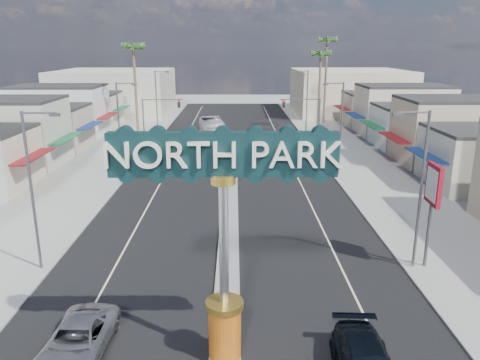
{
  "coord_description": "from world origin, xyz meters",
  "views": [
    {
      "loc": [
        0.43,
        -14.27,
        12.21
      ],
      "look_at": [
        0.73,
        12.98,
        4.41
      ],
      "focal_mm": 35.0,
      "sensor_mm": 36.0,
      "label": 1
    }
  ],
  "objects_px": {
    "city_bus": "(213,134)",
    "palm_right_mid": "(321,58)",
    "traffic_signal_left": "(158,113)",
    "streetlight_r_mid": "(340,124)",
    "gateway_sign": "(224,222)",
    "traffic_signal_right": "(305,112)",
    "car_parked_right": "(291,162)",
    "streetlight_l_near": "(34,184)",
    "streetlight_l_far": "(157,99)",
    "palm_left_far": "(133,52)",
    "bank_pylon_sign": "(433,190)",
    "streetlight_r_near": "(419,183)",
    "streetlight_r_far": "(306,99)",
    "suv_left": "(77,340)",
    "streetlight_l_mid": "(121,124)",
    "palm_right_far": "(327,45)",
    "car_parked_left": "(143,163)"
  },
  "relations": [
    {
      "from": "city_bus",
      "to": "streetlight_r_near",
      "type": "bearing_deg",
      "value": -76.75
    },
    {
      "from": "streetlight_l_far",
      "to": "car_parked_right",
      "type": "bearing_deg",
      "value": -50.55
    },
    {
      "from": "traffic_signal_left",
      "to": "streetlight_r_far",
      "type": "distance_m",
      "value": 21.2
    },
    {
      "from": "streetlight_r_near",
      "to": "streetlight_r_mid",
      "type": "height_order",
      "value": "same"
    },
    {
      "from": "streetlight_r_near",
      "to": "gateway_sign",
      "type": "bearing_deg",
      "value": -142.45
    },
    {
      "from": "palm_left_far",
      "to": "gateway_sign",
      "type": "bearing_deg",
      "value": -74.85
    },
    {
      "from": "palm_right_mid",
      "to": "palm_right_far",
      "type": "bearing_deg",
      "value": 71.57
    },
    {
      "from": "streetlight_l_near",
      "to": "palm_left_far",
      "type": "height_order",
      "value": "palm_left_far"
    },
    {
      "from": "palm_right_mid",
      "to": "bank_pylon_sign",
      "type": "height_order",
      "value": "palm_right_mid"
    },
    {
      "from": "palm_left_far",
      "to": "bank_pylon_sign",
      "type": "relative_size",
      "value": 2.2
    },
    {
      "from": "streetlight_l_far",
      "to": "palm_right_mid",
      "type": "relative_size",
      "value": 0.74
    },
    {
      "from": "gateway_sign",
      "to": "traffic_signal_left",
      "type": "relative_size",
      "value": 1.53
    },
    {
      "from": "traffic_signal_left",
      "to": "streetlight_r_mid",
      "type": "xyz_separation_m",
      "value": [
        19.62,
        -13.99,
        0.79
      ]
    },
    {
      "from": "traffic_signal_left",
      "to": "streetlight_r_far",
      "type": "height_order",
      "value": "streetlight_r_far"
    },
    {
      "from": "streetlight_l_mid",
      "to": "suv_left",
      "type": "height_order",
      "value": "streetlight_l_mid"
    },
    {
      "from": "traffic_signal_right",
      "to": "car_parked_right",
      "type": "height_order",
      "value": "traffic_signal_right"
    },
    {
      "from": "streetlight_l_far",
      "to": "streetlight_r_near",
      "type": "xyz_separation_m",
      "value": [
        20.87,
        -42.0,
        0.0
      ]
    },
    {
      "from": "suv_left",
      "to": "car_parked_left",
      "type": "xyz_separation_m",
      "value": [
        -2.99,
        29.84,
        0.11
      ]
    },
    {
      "from": "streetlight_l_near",
      "to": "gateway_sign",
      "type": "bearing_deg",
      "value": -37.55
    },
    {
      "from": "streetlight_r_far",
      "to": "palm_right_far",
      "type": "distance_m",
      "value": 13.21
    },
    {
      "from": "streetlight_l_far",
      "to": "palm_right_far",
      "type": "height_order",
      "value": "palm_right_far"
    },
    {
      "from": "traffic_signal_right",
      "to": "suv_left",
      "type": "relative_size",
      "value": 1.19
    },
    {
      "from": "streetlight_l_near",
      "to": "streetlight_r_mid",
      "type": "xyz_separation_m",
      "value": [
        20.87,
        20.0,
        0.0
      ]
    },
    {
      "from": "bank_pylon_sign",
      "to": "palm_right_mid",
      "type": "bearing_deg",
      "value": 90.09
    },
    {
      "from": "streetlight_l_mid",
      "to": "streetlight_r_near",
      "type": "relative_size",
      "value": 1.0
    },
    {
      "from": "car_parked_right",
      "to": "palm_right_far",
      "type": "bearing_deg",
      "value": 66.55
    },
    {
      "from": "car_parked_left",
      "to": "city_bus",
      "type": "relative_size",
      "value": 0.4
    },
    {
      "from": "palm_right_far",
      "to": "streetlight_l_mid",
      "type": "bearing_deg",
      "value": -128.48
    },
    {
      "from": "city_bus",
      "to": "bank_pylon_sign",
      "type": "bearing_deg",
      "value": -75.53
    },
    {
      "from": "streetlight_l_mid",
      "to": "palm_left_far",
      "type": "distance_m",
      "value": 21.16
    },
    {
      "from": "streetlight_l_far",
      "to": "streetlight_r_far",
      "type": "bearing_deg",
      "value": 0.0
    },
    {
      "from": "streetlight_r_far",
      "to": "bank_pylon_sign",
      "type": "distance_m",
      "value": 42.01
    },
    {
      "from": "traffic_signal_left",
      "to": "streetlight_r_near",
      "type": "bearing_deg",
      "value": -60.01
    },
    {
      "from": "streetlight_l_mid",
      "to": "palm_right_mid",
      "type": "bearing_deg",
      "value": 47.97
    },
    {
      "from": "traffic_signal_right",
      "to": "streetlight_l_far",
      "type": "xyz_separation_m",
      "value": [
        -19.62,
        8.01,
        0.79
      ]
    },
    {
      "from": "traffic_signal_right",
      "to": "palm_right_mid",
      "type": "bearing_deg",
      "value": 72.37
    },
    {
      "from": "streetlight_r_near",
      "to": "streetlight_l_far",
      "type": "bearing_deg",
      "value": 116.42
    },
    {
      "from": "suv_left",
      "to": "car_parked_left",
      "type": "distance_m",
      "value": 29.99
    },
    {
      "from": "gateway_sign",
      "to": "traffic_signal_right",
      "type": "relative_size",
      "value": 1.53
    },
    {
      "from": "streetlight_r_mid",
      "to": "car_parked_left",
      "type": "bearing_deg",
      "value": 173.77
    },
    {
      "from": "palm_left_far",
      "to": "bank_pylon_sign",
      "type": "distance_m",
      "value": 47.28
    },
    {
      "from": "palm_right_mid",
      "to": "bank_pylon_sign",
      "type": "bearing_deg",
      "value": -92.17
    },
    {
      "from": "car_parked_left",
      "to": "traffic_signal_right",
      "type": "bearing_deg",
      "value": 34.91
    },
    {
      "from": "streetlight_r_mid",
      "to": "palm_left_far",
      "type": "xyz_separation_m",
      "value": [
        -23.43,
        20.0,
        6.43
      ]
    },
    {
      "from": "palm_left_far",
      "to": "palm_right_mid",
      "type": "relative_size",
      "value": 1.08
    },
    {
      "from": "city_bus",
      "to": "palm_right_mid",
      "type": "bearing_deg",
      "value": 31.76
    },
    {
      "from": "gateway_sign",
      "to": "palm_right_far",
      "type": "height_order",
      "value": "palm_right_far"
    },
    {
      "from": "gateway_sign",
      "to": "streetlight_r_mid",
      "type": "height_order",
      "value": "gateway_sign"
    },
    {
      "from": "streetlight_r_near",
      "to": "city_bus",
      "type": "xyz_separation_m",
      "value": [
        -12.7,
        33.52,
        -3.4
      ]
    },
    {
      "from": "streetlight_l_far",
      "to": "streetlight_r_mid",
      "type": "xyz_separation_m",
      "value": [
        20.87,
        -22.0,
        0.0
      ]
    }
  ]
}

